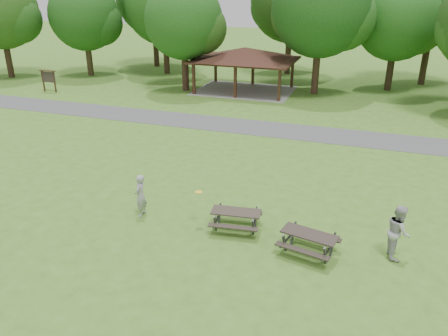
% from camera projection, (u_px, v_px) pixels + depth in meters
% --- Properties ---
extents(ground, '(160.00, 160.00, 0.00)m').
position_uv_depth(ground, '(165.00, 235.00, 16.70)').
color(ground, '#437421').
rests_on(ground, ground).
extents(asphalt_path, '(120.00, 3.20, 0.02)m').
position_uv_depth(asphalt_path, '(259.00, 128.00, 28.86)').
color(asphalt_path, '#4C4C4E').
rests_on(asphalt_path, ground).
extents(pavilion, '(8.60, 7.01, 3.76)m').
position_uv_depth(pavilion, '(245.00, 56.00, 37.55)').
color(pavilion, '#361D13').
rests_on(pavilion, ground).
extents(notice_board, '(1.60, 0.30, 1.88)m').
position_uv_depth(notice_board, '(48.00, 77.00, 37.84)').
color(notice_board, '#331D12').
rests_on(notice_board, ground).
extents(tree_row_a, '(7.56, 7.20, 9.97)m').
position_uv_depth(tree_row_a, '(1.00, 13.00, 41.81)').
color(tree_row_a, black).
rests_on(tree_row_a, ground).
extents(tree_row_b, '(7.14, 6.80, 9.28)m').
position_uv_depth(tree_row_b, '(85.00, 18.00, 42.94)').
color(tree_row_b, '#302315').
rests_on(tree_row_b, ground).
extents(tree_row_c, '(8.19, 7.80, 10.67)m').
position_uv_depth(tree_row_c, '(165.00, 8.00, 43.53)').
color(tree_row_c, black).
rests_on(tree_row_c, ground).
extents(tree_row_d, '(6.93, 6.60, 9.27)m').
position_uv_depth(tree_row_d, '(185.00, 22.00, 36.69)').
color(tree_row_d, black).
rests_on(tree_row_d, ground).
extents(tree_row_e, '(8.40, 8.00, 11.02)m').
position_uv_depth(tree_row_e, '(322.00, 10.00, 35.15)').
color(tree_row_e, '#322016').
rests_on(tree_row_e, ground).
extents(tree_row_f, '(7.35, 7.00, 9.55)m').
position_uv_depth(tree_row_f, '(398.00, 21.00, 36.76)').
color(tree_row_f, black).
rests_on(tree_row_f, ground).
extents(tree_deep_a, '(8.40, 8.00, 11.38)m').
position_uv_depth(tree_deep_a, '(154.00, 0.00, 47.24)').
color(tree_deep_a, '#321E16').
rests_on(tree_deep_a, ground).
extents(tree_deep_b, '(8.40, 8.00, 11.13)m').
position_uv_depth(tree_deep_b, '(292.00, 4.00, 43.26)').
color(tree_deep_b, black).
rests_on(tree_deep_b, ground).
extents(tree_deep_c, '(8.82, 8.40, 11.90)m').
position_uv_depth(tree_deep_c, '(437.00, 0.00, 38.27)').
color(tree_deep_c, '#312016').
rests_on(tree_deep_c, ground).
extents(picnic_table_middle, '(2.08, 1.75, 0.82)m').
position_uv_depth(picnic_table_middle, '(236.00, 215.00, 16.84)').
color(picnic_table_middle, '#312923').
rests_on(picnic_table_middle, ground).
extents(picnic_table_far, '(2.22, 1.92, 0.84)m').
position_uv_depth(picnic_table_far, '(309.00, 238.00, 15.31)').
color(picnic_table_far, '#2D2520').
rests_on(picnic_table_far, ground).
extents(frisbee_in_flight, '(0.35, 0.35, 0.02)m').
position_uv_depth(frisbee_in_flight, '(199.00, 192.00, 16.85)').
color(frisbee_in_flight, yellow).
rests_on(frisbee_in_flight, ground).
extents(frisbee_thrower, '(0.49, 0.70, 1.81)m').
position_uv_depth(frisbee_thrower, '(140.00, 196.00, 17.75)').
color(frisbee_thrower, '#9D9DA0').
rests_on(frisbee_thrower, ground).
extents(frisbee_catcher, '(0.90, 1.07, 1.97)m').
position_uv_depth(frisbee_catcher, '(398.00, 231.00, 15.05)').
color(frisbee_catcher, '#AFAFB2').
rests_on(frisbee_catcher, ground).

